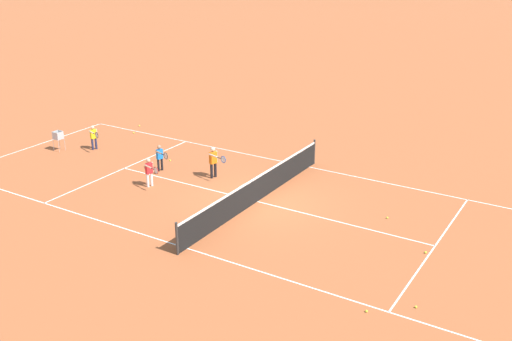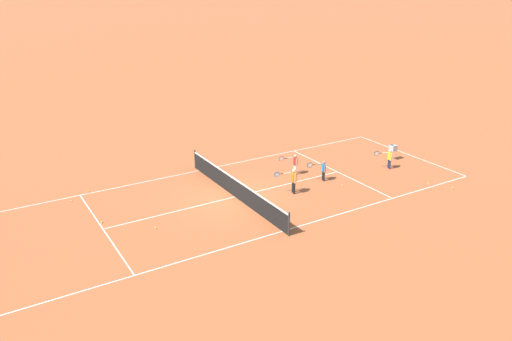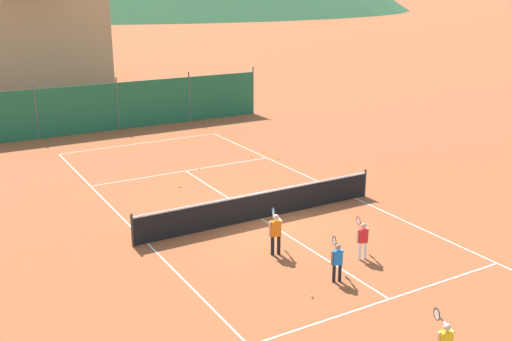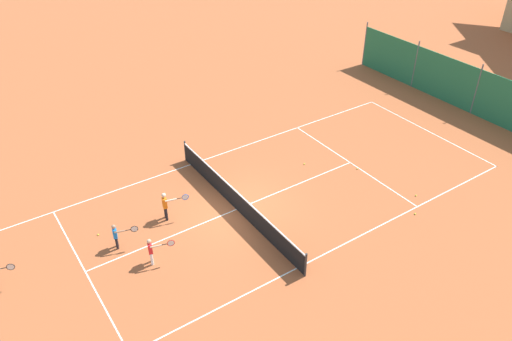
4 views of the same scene
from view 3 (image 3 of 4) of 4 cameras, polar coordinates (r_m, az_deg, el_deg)
name	(u,v)px [view 3 (image 3 of 4)]	position (r m, az deg, el deg)	size (l,w,h in m)	color
ground_plane	(261,219)	(20.57, 0.49, -4.60)	(600.00, 600.00, 0.00)	#A8542D
court_line_markings	(261,218)	(20.57, 0.49, -4.59)	(8.25, 23.85, 0.01)	white
tennis_net	(261,205)	(20.39, 0.49, -3.29)	(9.18, 0.08, 1.06)	#2D2D2D
windscreen_fence_far	(118,106)	(33.98, -13.03, 5.99)	(17.28, 0.08, 2.90)	#236B42
player_near_service	(276,231)	(17.68, 1.88, -5.74)	(0.63, 1.00, 1.28)	black
player_near_baseline	(337,259)	(16.31, 7.73, -8.34)	(0.60, 0.88, 1.09)	black
player_far_baseline	(363,237)	(17.70, 10.11, -6.28)	(0.60, 0.91, 1.13)	white
tennis_ball_near_corner	(251,156)	(27.93, -0.47, 1.38)	(0.07, 0.07, 0.07)	#CCE033
tennis_ball_far_corner	(180,187)	(23.86, -7.27, -1.54)	(0.07, 0.07, 0.07)	#CCE033
tennis_ball_alley_left	(278,159)	(27.51, 2.08, 1.12)	(0.07, 0.07, 0.07)	#CCE033
tennis_ball_service_box	(312,296)	(15.69, 5.38, -11.86)	(0.07, 0.07, 0.07)	#CCE033
tennis_ball_by_net_left	(199,169)	(26.09, -5.41, 0.16)	(0.07, 0.07, 0.07)	#CCE033
alpine_chalet	(16,11)	(51.30, -21.86, 13.95)	(13.00, 10.00, 11.20)	tan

